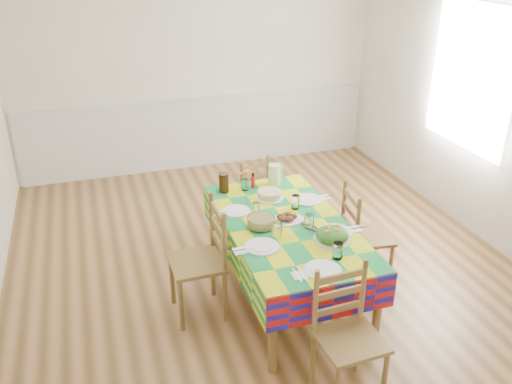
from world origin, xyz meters
TOP-DOWN VIEW (x-y plane):
  - room at (0.00, 0.00)m, footprint 4.58×5.08m
  - wainscot at (0.00, 2.48)m, footprint 4.41×0.06m
  - window_right at (2.23, 0.30)m, footprint 0.00×1.40m
  - dining_table at (0.04, -0.51)m, footprint 0.95×1.76m
  - setting_near_head at (0.09, -1.17)m, footprint 0.42×0.28m
  - setting_left_near at (-0.21, -0.75)m, footprint 0.46×0.28m
  - setting_left_far at (-0.24, -0.22)m, footprint 0.41×0.24m
  - setting_right_near at (0.29, -0.72)m, footprint 0.49×0.28m
  - setting_right_far at (0.31, -0.22)m, footprint 0.47×0.27m
  - meat_platter at (0.06, -0.47)m, footprint 0.29×0.21m
  - salad_platter at (0.27, -0.86)m, footprint 0.27×0.27m
  - pasta_bowl at (-0.17, -0.49)m, footprint 0.22×0.22m
  - cake at (0.06, -0.04)m, footprint 0.25×0.25m
  - serving_utensils at (0.20, -0.60)m, footprint 0.14×0.30m
  - flower_vase at (-0.09, 0.19)m, footprint 0.12×0.10m
  - hot_sauce at (-0.01, 0.21)m, footprint 0.03×0.03m
  - green_pitcher at (0.20, 0.22)m, footprint 0.11×0.11m
  - tea_pitcher at (-0.28, 0.21)m, footprint 0.09×0.09m
  - name_card at (0.05, -1.37)m, footprint 0.07×0.02m
  - chair_near at (0.04, -1.61)m, footprint 0.42×0.40m
  - chair_far at (0.05, 0.60)m, footprint 0.48×0.47m
  - chair_left at (-0.65, -0.51)m, footprint 0.41×0.43m
  - chair_right at (0.74, -0.50)m, footprint 0.42×0.44m

SIDE VIEW (x-z plane):
  - chair_far at x=0.05m, z-range -0.01..0.84m
  - chair_right at x=0.74m, z-range -0.01..0.88m
  - chair_near at x=0.04m, z-range -0.01..0.90m
  - chair_left at x=-0.65m, z-range -0.01..0.95m
  - wainscot at x=0.00m, z-range 0.03..0.95m
  - dining_table at x=0.04m, z-range 0.27..0.95m
  - serving_utensils at x=0.20m, z-range 0.68..0.69m
  - name_card at x=0.05m, z-range 0.68..0.70m
  - meat_platter at x=0.06m, z-range 0.68..0.74m
  - setting_left_far at x=-0.24m, z-range 0.65..0.76m
  - setting_right_far at x=0.31m, z-range 0.65..0.77m
  - setting_left_near at x=-0.21m, z-range 0.65..0.77m
  - setting_near_head at x=0.09m, z-range 0.65..0.77m
  - setting_right_near at x=0.29m, z-range 0.65..0.78m
  - cake at x=0.06m, z-range 0.68..0.75m
  - pasta_bowl at x=-0.17m, z-range 0.69..0.76m
  - salad_platter at x=0.27m, z-range 0.67..0.79m
  - hot_sauce at x=-0.01m, z-range 0.68..0.83m
  - flower_vase at x=-0.09m, z-range 0.67..0.87m
  - tea_pitcher at x=-0.28m, z-range 0.68..0.86m
  - green_pitcher at x=0.20m, z-range 0.68..0.88m
  - room at x=0.00m, z-range -0.04..2.74m
  - window_right at x=2.23m, z-range 0.80..2.20m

